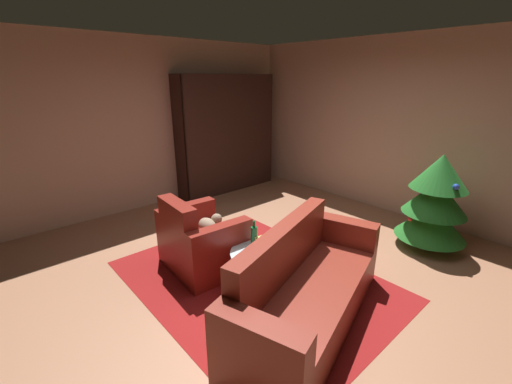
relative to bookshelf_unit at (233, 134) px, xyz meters
name	(u,v)px	position (x,y,z in m)	size (l,w,h in m)	color
ground_plane	(283,272)	(2.82, -1.49, -1.10)	(7.35, 7.35, 0.00)	#9F694B
wall_back	(407,129)	(2.82, 1.23, 0.29)	(6.25, 0.06, 2.77)	tan
wall_left	(153,125)	(-0.27, -1.49, 0.29)	(0.06, 5.51, 2.77)	tan
area_rug	(254,280)	(2.72, -1.86, -1.09)	(2.94, 2.19, 0.01)	maroon
bookshelf_unit	(233,134)	(0.00, 0.00, 0.00)	(0.39, 2.04, 2.20)	black
armchair_red	(201,243)	(2.10, -2.13, -0.78)	(0.99, 0.81, 0.89)	maroon
couch_red	(306,291)	(3.51, -1.92, -0.79)	(1.30, 2.17, 0.90)	maroon
coffee_table	(265,255)	(2.89, -1.85, -0.71)	(0.73, 0.73, 0.42)	black
book_stack_on_table	(266,244)	(2.84, -1.79, -0.62)	(0.23, 0.19, 0.10)	#DBB756
bottle_on_table	(254,235)	(2.69, -1.82, -0.56)	(0.07, 0.07, 0.28)	#155229
decorated_tree	(435,201)	(3.68, 0.40, -0.45)	(0.87, 0.87, 1.26)	brown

